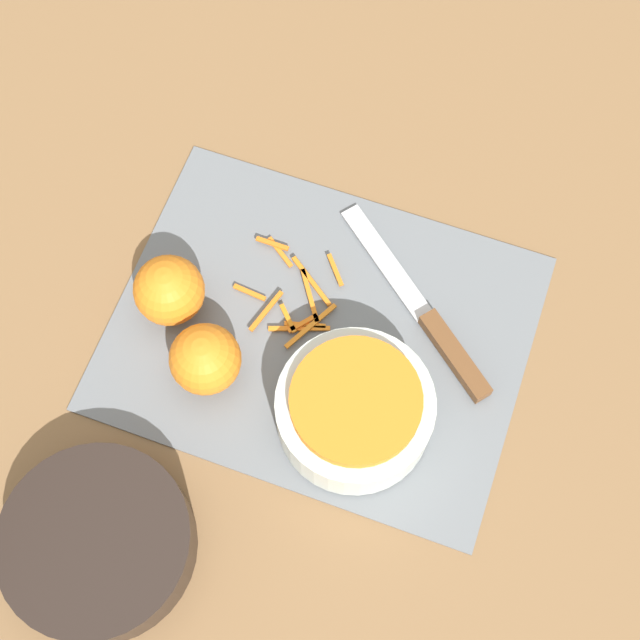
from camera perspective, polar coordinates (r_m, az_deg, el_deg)
ground_plane at (r=0.97m, az=-0.00°, el=-0.81°), size 4.00×4.00×0.00m
cutting_board at (r=0.96m, az=-0.00°, el=-0.74°), size 0.44×0.34×0.01m
bowl_speckled at (r=0.89m, az=2.23°, el=-5.74°), size 0.16×0.16×0.07m
bowl_dark at (r=0.90m, az=-13.97°, el=-13.68°), size 0.18×0.18×0.06m
knife at (r=0.96m, az=7.59°, el=-0.84°), size 0.22×0.18×0.02m
orange_left at (r=0.92m, az=-7.36°, el=-2.50°), size 0.07×0.07×0.07m
orange_right at (r=0.95m, az=-9.63°, el=1.88°), size 0.08×0.08×0.08m
peel_pile at (r=0.97m, az=-1.54°, el=1.35°), size 0.12×0.12×0.01m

